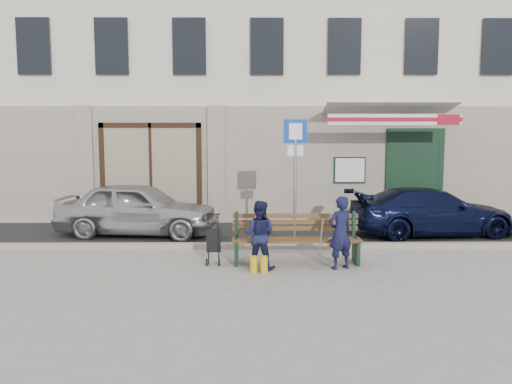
{
  "coord_description": "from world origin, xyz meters",
  "views": [
    {
      "loc": [
        -0.41,
        -8.89,
        2.36
      ],
      "look_at": [
        -0.33,
        1.6,
        1.2
      ],
      "focal_mm": 35.0,
      "sensor_mm": 36.0,
      "label": 1
    }
  ],
  "objects_px": {
    "car_silver": "(138,209)",
    "man": "(340,233)",
    "woman": "(259,235)",
    "stroller": "(213,242)",
    "parking_sign": "(295,162)",
    "bench": "(294,239)",
    "car_navy": "(431,212)"
  },
  "relations": [
    {
      "from": "car_silver",
      "to": "bench",
      "type": "bearing_deg",
      "value": -121.08
    },
    {
      "from": "car_silver",
      "to": "stroller",
      "type": "height_order",
      "value": "car_silver"
    },
    {
      "from": "parking_sign",
      "to": "stroller",
      "type": "distance_m",
      "value": 2.62
    },
    {
      "from": "car_navy",
      "to": "woman",
      "type": "relative_size",
      "value": 3.2
    },
    {
      "from": "car_navy",
      "to": "stroller",
      "type": "relative_size",
      "value": 4.26
    },
    {
      "from": "car_silver",
      "to": "man",
      "type": "xyz_separation_m",
      "value": [
        4.32,
        -3.1,
        0.01
      ]
    },
    {
      "from": "bench",
      "to": "stroller",
      "type": "xyz_separation_m",
      "value": [
        -1.5,
        0.01,
        -0.05
      ]
    },
    {
      "from": "man",
      "to": "bench",
      "type": "bearing_deg",
      "value": -51.1
    },
    {
      "from": "parking_sign",
      "to": "stroller",
      "type": "bearing_deg",
      "value": -145.33
    },
    {
      "from": "parking_sign",
      "to": "woman",
      "type": "xyz_separation_m",
      "value": [
        -0.79,
        -1.83,
        -1.22
      ]
    },
    {
      "from": "bench",
      "to": "man",
      "type": "relative_size",
      "value": 1.82
    },
    {
      "from": "car_navy",
      "to": "woman",
      "type": "bearing_deg",
      "value": 118.53
    },
    {
      "from": "bench",
      "to": "stroller",
      "type": "relative_size",
      "value": 2.59
    },
    {
      "from": "car_silver",
      "to": "car_navy",
      "type": "relative_size",
      "value": 0.97
    },
    {
      "from": "car_silver",
      "to": "stroller",
      "type": "distance_m",
      "value": 3.37
    },
    {
      "from": "parking_sign",
      "to": "bench",
      "type": "distance_m",
      "value": 2.01
    },
    {
      "from": "bench",
      "to": "car_silver",
      "type": "bearing_deg",
      "value": 142.54
    },
    {
      "from": "car_silver",
      "to": "woman",
      "type": "relative_size",
      "value": 3.09
    },
    {
      "from": "car_navy",
      "to": "man",
      "type": "relative_size",
      "value": 2.99
    },
    {
      "from": "woman",
      "to": "stroller",
      "type": "height_order",
      "value": "woman"
    },
    {
      "from": "car_navy",
      "to": "woman",
      "type": "distance_m",
      "value": 5.16
    },
    {
      "from": "bench",
      "to": "man",
      "type": "bearing_deg",
      "value": -26.51
    },
    {
      "from": "parking_sign",
      "to": "woman",
      "type": "relative_size",
      "value": 2.21
    },
    {
      "from": "car_silver",
      "to": "woman",
      "type": "bearing_deg",
      "value": -130.57
    },
    {
      "from": "car_navy",
      "to": "car_silver",
      "type": "bearing_deg",
      "value": 82.25
    },
    {
      "from": "car_silver",
      "to": "bench",
      "type": "distance_m",
      "value": 4.44
    },
    {
      "from": "man",
      "to": "woman",
      "type": "relative_size",
      "value": 1.07
    },
    {
      "from": "parking_sign",
      "to": "man",
      "type": "xyz_separation_m",
      "value": [
        0.66,
        -1.86,
        -1.18
      ]
    },
    {
      "from": "car_navy",
      "to": "bench",
      "type": "height_order",
      "value": "car_navy"
    },
    {
      "from": "woman",
      "to": "stroller",
      "type": "relative_size",
      "value": 1.33
    },
    {
      "from": "car_navy",
      "to": "bench",
      "type": "relative_size",
      "value": 1.64
    },
    {
      "from": "stroller",
      "to": "car_navy",
      "type": "bearing_deg",
      "value": 21.59
    }
  ]
}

